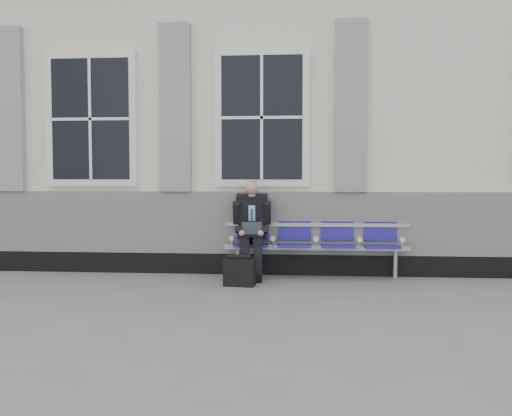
{
  "coord_description": "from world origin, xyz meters",
  "views": [
    {
      "loc": [
        0.96,
        -6.69,
        1.44
      ],
      "look_at": [
        0.31,
        0.9,
        1.0
      ],
      "focal_mm": 40.0,
      "sensor_mm": 36.0,
      "label": 1
    }
  ],
  "objects": [
    {
      "name": "bench",
      "position": [
        1.12,
        1.32,
        0.55
      ],
      "size": [
        2.6,
        0.47,
        0.91
      ],
      "color": "#9EA0A3",
      "rests_on": "ground"
    },
    {
      "name": "ground",
      "position": [
        0.0,
        0.0,
        0.0
      ],
      "size": [
        70.0,
        70.0,
        0.0
      ],
      "primitive_type": "plane",
      "color": "slate",
      "rests_on": "ground"
    },
    {
      "name": "briefcase",
      "position": [
        0.12,
        0.57,
        0.19
      ],
      "size": [
        0.41,
        0.21,
        0.41
      ],
      "color": "black",
      "rests_on": "ground"
    },
    {
      "name": "businessman",
      "position": [
        0.23,
        1.19,
        0.74
      ],
      "size": [
        0.54,
        0.73,
        1.36
      ],
      "color": "black",
      "rests_on": "ground"
    },
    {
      "name": "station_building",
      "position": [
        -0.02,
        3.47,
        2.22
      ],
      "size": [
        14.4,
        4.4,
        4.49
      ],
      "color": "silver",
      "rests_on": "ground"
    }
  ]
}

